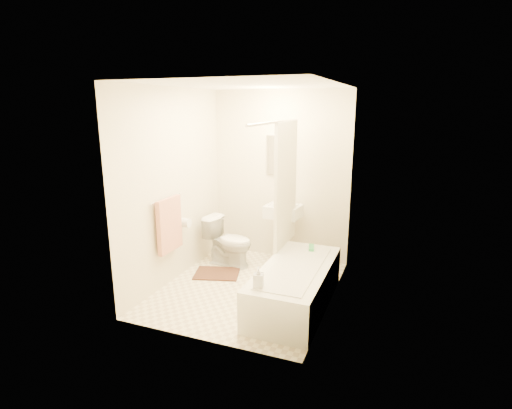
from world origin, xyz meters
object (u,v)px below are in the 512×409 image
at_px(sink, 283,232).
at_px(bath_mat, 217,273).
at_px(toilet, 229,242).
at_px(soap_bottle, 258,277).
at_px(bathtub, 295,286).

distance_m(sink, bath_mat, 1.10).
height_order(toilet, sink, sink).
bearing_deg(soap_bottle, sink, 99.74).
bearing_deg(sink, toilet, -149.51).
distance_m(bathtub, bath_mat, 1.29).
bearing_deg(bath_mat, sink, 46.27).
xyz_separation_m(toilet, bath_mat, (-0.01, -0.38, -0.32)).
height_order(sink, bath_mat, sink).
bearing_deg(bathtub, toilet, 145.97).
bearing_deg(bathtub, bath_mat, 160.33).
xyz_separation_m(bathtub, bath_mat, (-1.20, 0.43, -0.22)).
xyz_separation_m(sink, soap_bottle, (0.30, -1.77, 0.10)).
relative_size(bath_mat, soap_bottle, 2.76).
xyz_separation_m(sink, bathtub, (0.51, -1.15, -0.23)).
distance_m(toilet, soap_bottle, 1.75).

